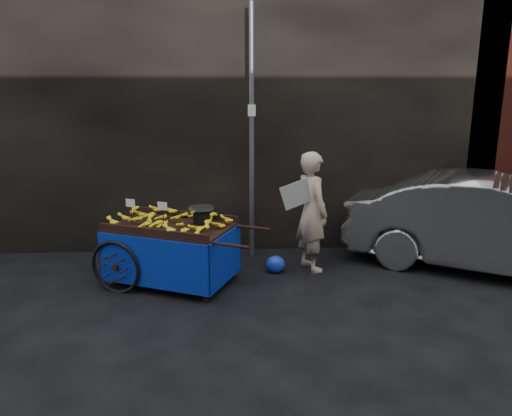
{
  "coord_description": "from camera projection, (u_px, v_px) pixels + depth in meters",
  "views": [
    {
      "loc": [
        -0.06,
        -6.64,
        2.84
      ],
      "look_at": [
        0.33,
        0.5,
        1.02
      ],
      "focal_mm": 35.0,
      "sensor_mm": 36.0,
      "label": 1
    }
  ],
  "objects": [
    {
      "name": "ground",
      "position": [
        235.0,
        286.0,
        7.13
      ],
      "size": [
        80.0,
        80.0,
        0.0
      ],
      "primitive_type": "plane",
      "color": "black",
      "rests_on": "ground"
    },
    {
      "name": "banana_cart",
      "position": [
        168.0,
        231.0,
        7.08
      ],
      "size": [
        2.52,
        1.85,
        1.25
      ],
      "rotation": [
        0.0,
        0.0,
        -0.41
      ],
      "color": "black",
      "rests_on": "ground"
    },
    {
      "name": "building_wall",
      "position": [
        253.0,
        101.0,
        9.04
      ],
      "size": [
        13.5,
        2.0,
        5.0
      ],
      "color": "black",
      "rests_on": "ground"
    },
    {
      "name": "street_pole",
      "position": [
        252.0,
        135.0,
        7.9
      ],
      "size": [
        0.12,
        0.1,
        4.0
      ],
      "color": "slate",
      "rests_on": "ground"
    },
    {
      "name": "plastic_bag",
      "position": [
        275.0,
        264.0,
        7.6
      ],
      "size": [
        0.3,
        0.24,
        0.27
      ],
      "primitive_type": "ellipsoid",
      "color": "blue",
      "rests_on": "ground"
    },
    {
      "name": "vendor",
      "position": [
        312.0,
        211.0,
        7.57
      ],
      "size": [
        0.86,
        0.79,
        1.84
      ],
      "rotation": [
        0.0,
        0.0,
        1.99
      ],
      "color": "beige",
      "rests_on": "ground"
    },
    {
      "name": "parked_car",
      "position": [
        496.0,
        225.0,
        7.58
      ],
      "size": [
        4.57,
        3.49,
        1.45
      ],
      "primitive_type": "imported",
      "rotation": [
        0.0,
        0.0,
        1.06
      ],
      "color": "#AFB2B7",
      "rests_on": "ground"
    }
  ]
}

